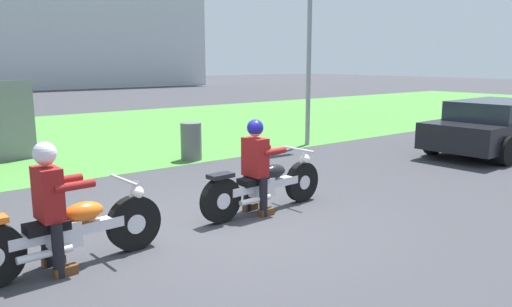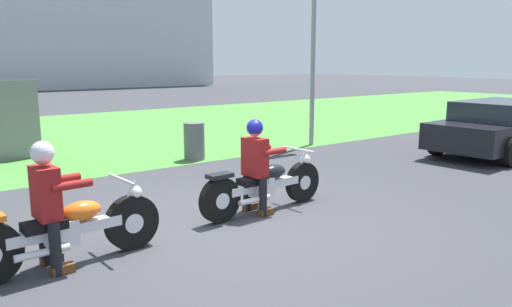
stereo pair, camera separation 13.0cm
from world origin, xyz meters
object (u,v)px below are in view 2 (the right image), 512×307
at_px(rider_lead, 256,159).
at_px(motorcycle_follow, 67,231).
at_px(streetlight_pole, 317,11).
at_px(motorcycle_lead, 265,186).
at_px(rider_follow, 48,196).
at_px(car_parked, 502,126).
at_px(trash_can, 194,141).

bearing_deg(rider_lead, motorcycle_follow, -177.48).
distance_m(motorcycle_follow, streetlight_pole, 9.32).
distance_m(motorcycle_lead, rider_follow, 3.16).
height_order(motorcycle_lead, car_parked, car_parked).
relative_size(rider_lead, motorcycle_follow, 0.63).
xyz_separation_m(rider_follow, streetlight_pole, (7.91, 4.18, 2.67)).
bearing_deg(car_parked, rider_follow, -179.52).
relative_size(rider_follow, streetlight_pole, 0.25).
xyz_separation_m(streetlight_pole, trash_can, (-3.64, 0.15, -3.06)).
distance_m(rider_follow, streetlight_pole, 9.33).
bearing_deg(rider_lead, car_parked, -1.20).
relative_size(motorcycle_follow, streetlight_pole, 0.40).
distance_m(motorcycle_follow, rider_follow, 0.46).
bearing_deg(streetlight_pole, car_parked, -53.73).
height_order(streetlight_pole, car_parked, streetlight_pole).
bearing_deg(streetlight_pole, trash_can, 177.71).
xyz_separation_m(rider_lead, motorcycle_follow, (-2.78, -0.26, -0.42)).
height_order(motorcycle_follow, trash_can, motorcycle_follow).
distance_m(streetlight_pole, car_parked, 5.37).
xyz_separation_m(motorcycle_lead, trash_can, (1.15, 4.05, 0.03)).
bearing_deg(motorcycle_follow, motorcycle_lead, 2.33).
height_order(motorcycle_lead, rider_lead, rider_lead).
bearing_deg(trash_can, motorcycle_follow, -133.53).
xyz_separation_m(motorcycle_follow, car_parked, (10.44, 0.49, 0.26)).
relative_size(streetlight_pole, car_parked, 1.25).
relative_size(motorcycle_lead, rider_follow, 1.60).
height_order(motorcycle_lead, motorcycle_follow, motorcycle_follow).
height_order(motorcycle_lead, trash_can, motorcycle_lead).
bearing_deg(rider_follow, streetlight_pole, 24.95).
bearing_deg(motorcycle_lead, motorcycle_follow, -177.67).
bearing_deg(car_parked, motorcycle_follow, -179.51).
bearing_deg(streetlight_pole, motorcycle_lead, -140.81).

